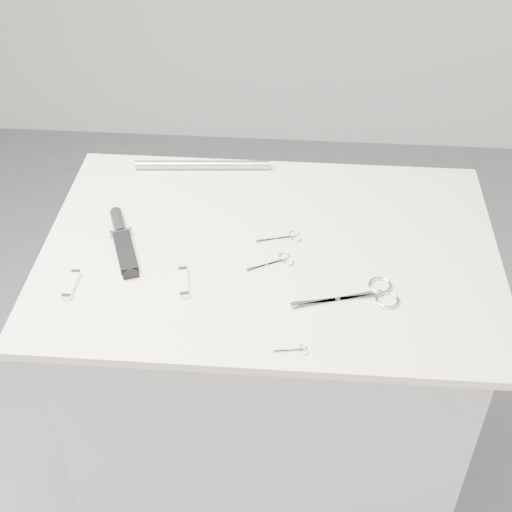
# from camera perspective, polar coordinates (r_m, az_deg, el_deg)

# --- Properties ---
(ground) EXTENTS (4.00, 4.00, 0.01)m
(ground) POSITION_cam_1_polar(r_m,az_deg,el_deg) (2.27, 0.82, -17.64)
(ground) COLOR slate
(ground) RESTS_ON ground
(plinth) EXTENTS (0.90, 0.60, 0.90)m
(plinth) POSITION_cam_1_polar(r_m,az_deg,el_deg) (1.90, 0.95, -10.31)
(plinth) COLOR #BCBCB9
(plinth) RESTS_ON ground
(display_board) EXTENTS (1.00, 0.70, 0.02)m
(display_board) POSITION_cam_1_polar(r_m,az_deg,el_deg) (1.57, 1.13, 0.41)
(display_board) COLOR beige
(display_board) RESTS_ON plinth
(large_shears) EXTENTS (0.22, 0.11, 0.01)m
(large_shears) POSITION_cam_1_polar(r_m,az_deg,el_deg) (1.47, 8.89, -3.10)
(large_shears) COLOR silver
(large_shears) RESTS_ON display_board
(embroidery_scissors_a) EXTENTS (0.10, 0.07, 0.00)m
(embroidery_scissors_a) POSITION_cam_1_polar(r_m,az_deg,el_deg) (1.53, 1.71, -0.47)
(embroidery_scissors_a) COLOR silver
(embroidery_scissors_a) RESTS_ON display_board
(embroidery_scissors_b) EXTENTS (0.10, 0.05, 0.00)m
(embroidery_scissors_b) POSITION_cam_1_polar(r_m,az_deg,el_deg) (1.59, 2.41, 1.49)
(embroidery_scissors_b) COLOR silver
(embroidery_scissors_b) RESTS_ON display_board
(tiny_scissors) EXTENTS (0.07, 0.03, 0.00)m
(tiny_scissors) POSITION_cam_1_polar(r_m,az_deg,el_deg) (1.35, 3.19, -7.54)
(tiny_scissors) COLOR silver
(tiny_scissors) RESTS_ON display_board
(sheathed_knife) EXTENTS (0.11, 0.22, 0.03)m
(sheathed_knife) POSITION_cam_1_polar(r_m,az_deg,el_deg) (1.61, -10.67, 1.42)
(sheathed_knife) COLOR black
(sheathed_knife) RESTS_ON display_board
(pocket_knife_a) EXTENTS (0.02, 0.08, 0.01)m
(pocket_knife_a) POSITION_cam_1_polar(r_m,az_deg,el_deg) (1.52, -14.55, -2.25)
(pocket_knife_a) COLOR white
(pocket_knife_a) RESTS_ON display_board
(pocket_knife_b) EXTENTS (0.04, 0.09, 0.01)m
(pocket_knife_b) POSITION_cam_1_polar(r_m,az_deg,el_deg) (1.48, -5.81, -2.11)
(pocket_knife_b) COLOR white
(pocket_knife_b) RESTS_ON display_board
(metal_rail) EXTENTS (0.34, 0.05, 0.02)m
(metal_rail) POSITION_cam_1_polar(r_m,az_deg,el_deg) (1.82, -4.29, 7.27)
(metal_rail) COLOR gray
(metal_rail) RESTS_ON display_board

